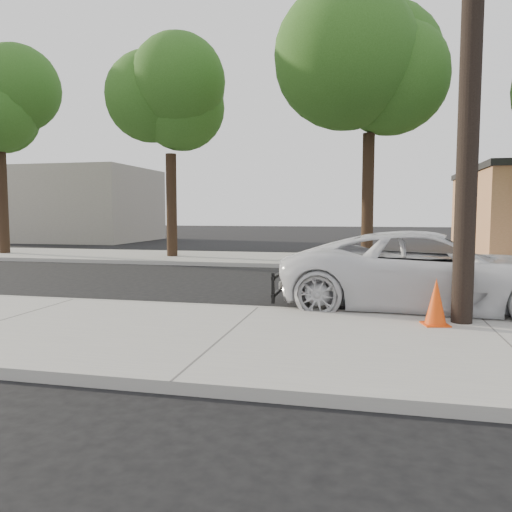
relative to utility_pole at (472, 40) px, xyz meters
name	(u,v)px	position (x,y,z in m)	size (l,w,h in m)	color
ground	(278,297)	(-3.60, 2.70, -4.70)	(120.00, 120.00, 0.00)	black
near_sidewalk	(227,338)	(-3.60, -1.60, -4.62)	(90.00, 4.40, 0.15)	gray
far_sidewalk	(315,260)	(-3.60, 11.20, -4.62)	(90.00, 5.00, 0.15)	gray
curb_near	(258,311)	(-3.60, 0.60, -4.62)	(90.00, 0.12, 0.16)	#9E9B93
building_far	(51,205)	(-23.60, 22.70, -2.20)	(14.00, 8.00, 5.00)	gray
utility_pole	(472,40)	(0.00, 0.00, 0.00)	(1.40, 0.34, 9.00)	black
tree_a	(0,108)	(-17.40, 10.55, 1.83)	(4.65, 4.50, 9.00)	black
tree_b	(173,110)	(-9.41, 10.76, 1.45)	(4.34, 4.20, 8.45)	black
tree_c	(376,76)	(-1.38, 10.34, 2.21)	(4.96, 4.80, 9.55)	black
police_cruiser	(430,272)	(-0.33, 1.56, -3.89)	(2.67, 5.78, 1.61)	silver
traffic_cone	(436,302)	(-0.45, -0.30, -4.18)	(0.47, 0.47, 0.77)	#E0410B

